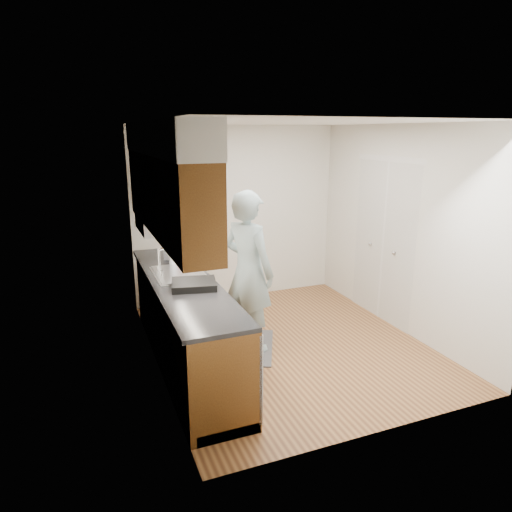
{
  "coord_description": "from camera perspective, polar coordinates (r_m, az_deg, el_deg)",
  "views": [
    {
      "loc": [
        -2.14,
        -4.41,
        2.41
      ],
      "look_at": [
        -0.3,
        0.25,
        1.04
      ],
      "focal_mm": 32.0,
      "sensor_mm": 36.0,
      "label": 1
    }
  ],
  "objects": [
    {
      "name": "ceiling",
      "position": [
        4.9,
        4.5,
        16.34
      ],
      "size": [
        3.5,
        3.5,
        0.0
      ],
      "primitive_type": "plane",
      "rotation": [
        3.14,
        0.0,
        0.0
      ],
      "color": "white",
      "rests_on": "wall_left"
    },
    {
      "name": "counter",
      "position": [
        4.9,
        -8.85,
        -7.96
      ],
      "size": [
        0.64,
        2.8,
        1.3
      ],
      "color": "brown",
      "rests_on": "floor"
    },
    {
      "name": "wall_left",
      "position": [
        4.6,
        -12.88,
        0.34
      ],
      "size": [
        0.02,
        3.5,
        2.5
      ],
      "primitive_type": "cube",
      "color": "silver",
      "rests_on": "floor"
    },
    {
      "name": "wall_back",
      "position": [
        6.62,
        -2.4,
        5.22
      ],
      "size": [
        3.0,
        0.02,
        2.5
      ],
      "primitive_type": "cube",
      "color": "silver",
      "rests_on": "floor"
    },
    {
      "name": "steel_can",
      "position": [
        5.47,
        -9.15,
        0.14
      ],
      "size": [
        0.08,
        0.08,
        0.11
      ],
      "primitive_type": "cylinder",
      "rotation": [
        0.0,
        0.0,
        -0.41
      ],
      "color": "#A5A5AA",
      "rests_on": "counter"
    },
    {
      "name": "soap_bottle_b",
      "position": [
        5.49,
        -10.95,
        0.58
      ],
      "size": [
        0.11,
        0.12,
        0.19
      ],
      "primitive_type": "imported",
      "rotation": [
        0.0,
        0.0,
        -0.4
      ],
      "color": "silver",
      "rests_on": "counter"
    },
    {
      "name": "soap_bottle_a",
      "position": [
        5.23,
        -10.35,
        0.16
      ],
      "size": [
        0.13,
        0.13,
        0.25
      ],
      "primitive_type": "imported",
      "rotation": [
        0.0,
        0.0,
        0.45
      ],
      "color": "silver",
      "rests_on": "counter"
    },
    {
      "name": "closet_door",
      "position": [
        6.1,
        15.61,
        1.64
      ],
      "size": [
        0.02,
        1.22,
        2.05
      ],
      "primitive_type": "cube",
      "color": "white",
      "rests_on": "wall_right"
    },
    {
      "name": "floor_mat",
      "position": [
        5.36,
        -0.91,
        -11.29
      ],
      "size": [
        0.87,
        1.06,
        0.02
      ],
      "primitive_type": "cube",
      "rotation": [
        0.0,
        0.0,
        -0.43
      ],
      "color": "#555557",
      "rests_on": "floor"
    },
    {
      "name": "soap_bottle_c",
      "position": [
        5.45,
        -9.96,
        0.28
      ],
      "size": [
        0.17,
        0.17,
        0.15
      ],
      "primitive_type": "imported",
      "rotation": [
        0.0,
        0.0,
        0.85
      ],
      "color": "silver",
      "rests_on": "counter"
    },
    {
      "name": "wall_right",
      "position": [
        5.83,
        17.62,
        3.14
      ],
      "size": [
        0.02,
        3.5,
        2.5
      ],
      "primitive_type": "cube",
      "color": "silver",
      "rests_on": "floor"
    },
    {
      "name": "person",
      "position": [
        4.98,
        -0.96,
        -0.63
      ],
      "size": [
        0.76,
        0.86,
        2.04
      ],
      "primitive_type": "imported",
      "rotation": [
        0.0,
        0.0,
        2.06
      ],
      "color": "#89A3A7",
      "rests_on": "floor_mat"
    },
    {
      "name": "dish_rack",
      "position": [
        4.48,
        -7.76,
        -3.52
      ],
      "size": [
        0.49,
        0.43,
        0.07
      ],
      "primitive_type": "cube",
      "rotation": [
        0.0,
        0.0,
        -0.21
      ],
      "color": "black",
      "rests_on": "counter"
    },
    {
      "name": "floor",
      "position": [
        5.46,
        3.95,
        -10.9
      ],
      "size": [
        3.5,
        3.5,
        0.0
      ],
      "primitive_type": "plane",
      "color": "#9B6A3A",
      "rests_on": "ground"
    },
    {
      "name": "upper_cabinets",
      "position": [
        4.55,
        -11.37,
        9.23
      ],
      "size": [
        0.47,
        2.8,
        1.21
      ],
      "color": "brown",
      "rests_on": "wall_left"
    },
    {
      "name": "soda_can",
      "position": [
        5.29,
        -10.08,
        -0.29
      ],
      "size": [
        0.1,
        0.1,
        0.13
      ],
      "primitive_type": "cylinder",
      "rotation": [
        0.0,
        0.0,
        -0.43
      ],
      "color": "red",
      "rests_on": "counter"
    }
  ]
}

